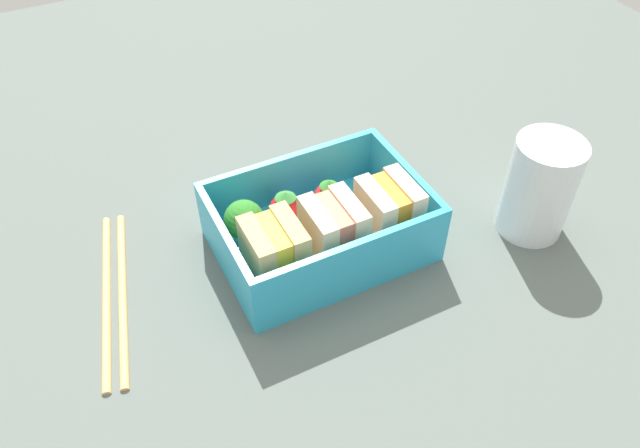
# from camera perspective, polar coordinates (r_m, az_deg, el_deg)

# --- Properties ---
(ground_plane) EXTENTS (1.20, 1.20, 0.02)m
(ground_plane) POSITION_cam_1_polar(r_m,az_deg,el_deg) (0.56, 0.00, -2.71)
(ground_plane) COLOR #525C57
(bento_tray) EXTENTS (0.17, 0.12, 0.01)m
(bento_tray) POSITION_cam_1_polar(r_m,az_deg,el_deg) (0.55, 0.00, -1.57)
(bento_tray) COLOR #2BA3CC
(bento_tray) RESTS_ON ground_plane
(bento_rim) EXTENTS (0.17, 0.12, 0.05)m
(bento_rim) POSITION_cam_1_polar(r_m,az_deg,el_deg) (0.52, 0.00, 0.65)
(bento_rim) COLOR #2BA3CC
(bento_rim) RESTS_ON bento_tray
(sandwich_left) EXTENTS (0.04, 0.05, 0.06)m
(sandwich_left) POSITION_cam_1_polar(r_m,az_deg,el_deg) (0.53, 6.26, 1.13)
(sandwich_left) COLOR beige
(sandwich_left) RESTS_ON bento_tray
(sandwich_center_left) EXTENTS (0.04, 0.05, 0.06)m
(sandwich_center_left) POSITION_cam_1_polar(r_m,az_deg,el_deg) (0.51, 1.22, -0.68)
(sandwich_center_left) COLOR beige
(sandwich_center_left) RESTS_ON bento_tray
(sandwich_center) EXTENTS (0.04, 0.05, 0.06)m
(sandwich_center) POSITION_cam_1_polar(r_m,az_deg,el_deg) (0.49, -4.18, -2.63)
(sandwich_center) COLOR tan
(sandwich_center) RESTS_ON bento_tray
(carrot_stick_far_left) EXTENTS (0.04, 0.04, 0.02)m
(carrot_stick_far_left) POSITION_cam_1_polar(r_m,az_deg,el_deg) (0.57, 3.96, 2.72)
(carrot_stick_far_left) COLOR orange
(carrot_stick_far_left) RESTS_ON bento_tray
(strawberry_left) EXTENTS (0.03, 0.03, 0.03)m
(strawberry_left) POSITION_cam_1_polar(r_m,az_deg,el_deg) (0.56, 0.82, 2.50)
(strawberry_left) COLOR red
(strawberry_left) RESTS_ON bento_tray
(strawberry_far_left) EXTENTS (0.03, 0.03, 0.04)m
(strawberry_far_left) POSITION_cam_1_polar(r_m,az_deg,el_deg) (0.54, -3.11, 1.31)
(strawberry_far_left) COLOR red
(strawberry_far_left) RESTS_ON bento_tray
(broccoli_floret) EXTENTS (0.03, 0.03, 0.05)m
(broccoli_floret) POSITION_cam_1_polar(r_m,az_deg,el_deg) (0.52, -6.95, 0.29)
(broccoli_floret) COLOR #92CA5A
(broccoli_floret) RESTS_ON bento_tray
(chopstick_pair) EXTENTS (0.06, 0.18, 0.01)m
(chopstick_pair) POSITION_cam_1_polar(r_m,az_deg,el_deg) (0.54, -18.34, -5.96)
(chopstick_pair) COLOR tan
(chopstick_pair) RESTS_ON ground_plane
(drinking_glass) EXTENTS (0.06, 0.06, 0.09)m
(drinking_glass) POSITION_cam_1_polar(r_m,az_deg,el_deg) (0.57, 19.43, 3.17)
(drinking_glass) COLOR white
(drinking_glass) RESTS_ON ground_plane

